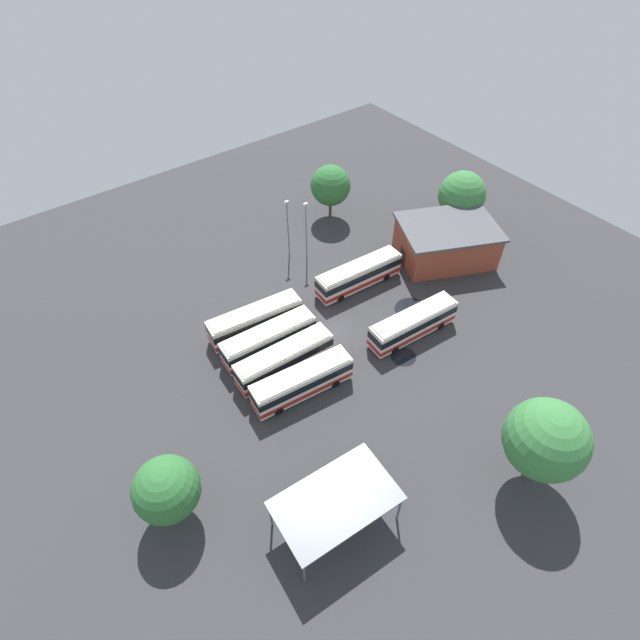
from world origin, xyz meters
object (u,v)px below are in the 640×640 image
object	(u,v)px
tree_west_edge	(546,440)
bus_row0_slot0	(302,381)
depot_building	(446,241)
tree_northwest	(331,186)
lamp_post_by_building	(288,227)
bus_row0_slot2	(269,339)
tree_northeast	(167,490)
bus_row0_slot1	(284,359)
bus_row1_slot3	(359,275)
maintenance_shelter	(336,501)
tree_south_edge	(462,195)
bus_row0_slot3	(255,320)
bus_row1_slot0	(413,324)
lamp_post_near_entrance	(306,230)

from	to	relation	value
tree_west_edge	bus_row0_slot0	bearing A→B (deg)	118.00
depot_building	tree_northwest	distance (m)	18.38
lamp_post_by_building	bus_row0_slot2	bearing A→B (deg)	-131.99
lamp_post_by_building	tree_northeast	size ratio (longest dim) A/B	1.16
bus_row0_slot1	bus_row1_slot3	bearing A→B (deg)	20.56
bus_row0_slot1	bus_row1_slot3	world-z (taller)	same
maintenance_shelter	tree_south_edge	distance (m)	47.84
bus_row0_slot0	bus_row0_slot3	world-z (taller)	same
tree_west_edge	tree_south_edge	world-z (taller)	tree_west_edge
depot_building	bus_row1_slot3	bearing A→B (deg)	169.11
tree_northeast	tree_south_edge	size ratio (longest dim) A/B	0.87
tree_northwest	tree_south_edge	size ratio (longest dim) A/B	0.97
depot_building	tree_northeast	world-z (taller)	tree_northeast
bus_row1_slot3	tree_northwest	world-z (taller)	tree_northwest
bus_row1_slot0	lamp_post_by_building	world-z (taller)	lamp_post_by_building
bus_row1_slot3	tree_south_edge	world-z (taller)	tree_south_edge
lamp_post_near_entrance	tree_south_edge	xyz separation A→B (m)	(22.23, -6.80, 0.25)
tree_south_edge	bus_row0_slot3	bearing A→B (deg)	-179.31
bus_row0_slot1	tree_northeast	xyz separation A→B (m)	(-16.58, -7.57, 2.77)
maintenance_shelter	bus_row0_slot2	bearing A→B (deg)	72.53
bus_row0_slot1	bus_row1_slot3	xyz separation A→B (m)	(15.40, 5.78, 0.00)
bus_row0_slot3	depot_building	size ratio (longest dim) A/B	0.74
bus_row0_slot2	tree_south_edge	bearing A→B (deg)	6.31
bus_row0_slot0	lamp_post_near_entrance	bearing A→B (deg)	52.74
tree_northeast	lamp_post_near_entrance	bearing A→B (deg)	36.02
bus_row0_slot2	maintenance_shelter	size ratio (longest dim) A/B	1.06
bus_row0_slot2	bus_row1_slot3	world-z (taller)	same
bus_row0_slot0	bus_row0_slot3	size ratio (longest dim) A/B	0.99
maintenance_shelter	bus_row0_slot0	bearing A→B (deg)	65.77
bus_row1_slot3	depot_building	distance (m)	13.40
bus_row0_slot2	bus_row1_slot0	size ratio (longest dim) A/B	0.98
lamp_post_by_building	tree_west_edge	size ratio (longest dim) A/B	0.85
bus_row0_slot3	tree_south_edge	size ratio (longest dim) A/B	1.35
bus_row0_slot1	tree_south_edge	world-z (taller)	tree_south_edge
tree_northwest	tree_south_edge	xyz separation A→B (m)	(13.43, -12.92, -0.16)
maintenance_shelter	tree_south_edge	bearing A→B (deg)	29.83
lamp_post_by_building	depot_building	bearing A→B (deg)	-38.16
tree_west_edge	tree_northeast	distance (m)	31.60
bus_row1_slot3	lamp_post_near_entrance	world-z (taller)	lamp_post_near_entrance
maintenance_shelter	lamp_post_near_entrance	distance (m)	36.16
bus_row1_slot3	tree_northeast	distance (m)	34.77
maintenance_shelter	tree_northeast	xyz separation A→B (m)	(-10.54, 8.92, 0.51)
tree_northeast	bus_row0_slot2	bearing A→B (deg)	33.15
bus_row0_slot0	bus_row0_slot1	distance (m)	3.60
lamp_post_by_building	tree_south_edge	xyz separation A→B (m)	(23.58, -9.05, 0.40)
tree_northwest	tree_south_edge	world-z (taller)	tree_south_edge
bus_row0_slot0	bus_row1_slot0	bearing A→B (deg)	-3.76
bus_row0_slot2	lamp_post_by_building	bearing A→B (deg)	48.01
bus_row0_slot1	maintenance_shelter	distance (m)	17.70
bus_row0_slot0	bus_row0_slot1	world-z (taller)	same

